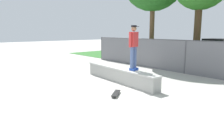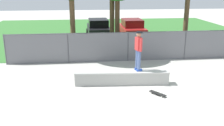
% 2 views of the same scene
% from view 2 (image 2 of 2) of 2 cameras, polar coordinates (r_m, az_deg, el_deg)
% --- Properties ---
extents(ground_plane, '(80.00, 80.00, 0.00)m').
position_cam_2_polar(ground_plane, '(10.59, 8.84, -8.25)').
color(ground_plane, '#ADAAA3').
extents(grass_strip, '(26.40, 20.00, 0.02)m').
position_cam_2_polar(grass_strip, '(25.82, -0.36, 6.96)').
color(grass_strip, '#336B2D').
rests_on(grass_strip, ground).
extents(concrete_ledge, '(4.42, 0.78, 0.63)m').
position_cam_2_polar(concrete_ledge, '(12.01, 2.20, -3.32)').
color(concrete_ledge, '#999993').
rests_on(concrete_ledge, ground).
extents(skateboarder, '(0.35, 0.59, 1.84)m').
position_cam_2_polar(skateboarder, '(11.82, 5.88, 3.09)').
color(skateboarder, '#2647A5').
rests_on(skateboarder, concrete_ledge).
extents(skateboard, '(0.64, 0.76, 0.09)m').
position_cam_2_polar(skateboard, '(11.11, 10.08, -6.65)').
color(skateboard, black).
rests_on(skateboard, ground).
extents(chainlink_fence, '(14.47, 0.07, 1.79)m').
position_cam_2_polar(chainlink_fence, '(15.62, 3.59, 3.95)').
color(chainlink_fence, '#4C4C51').
rests_on(chainlink_fence, ground).
extents(car_black, '(2.10, 4.24, 1.66)m').
position_cam_2_polar(car_black, '(22.74, -3.06, 7.69)').
color(car_black, black).
rests_on(car_black, ground).
extents(car_red, '(2.10, 4.24, 1.66)m').
position_cam_2_polar(car_red, '(22.70, 4.42, 7.65)').
color(car_red, '#B21E1E').
rests_on(car_red, ground).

